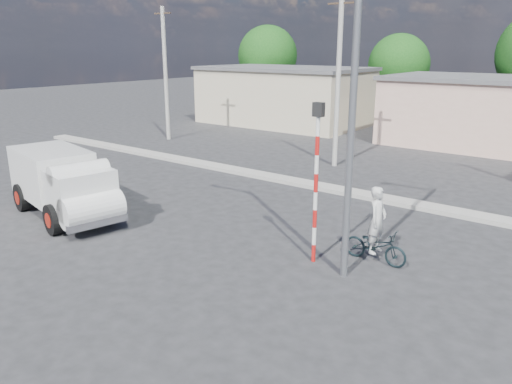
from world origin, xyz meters
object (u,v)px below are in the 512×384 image
Objects in this scene: truck at (64,183)px; streetlight at (348,80)px; cyclist at (376,230)px; bicycle at (375,246)px; traffic_pole at (316,170)px.

truck is 0.63× the size of streetlight.
streetlight is (-0.41, -1.30, 4.04)m from cyclist.
cyclist reaches higher than bicycle.
bicycle is at bearing 0.00° from cyclist.
streetlight is at bearing 162.69° from cyclist.
truck is 10.54m from cyclist.
truck is 3.08× the size of cyclist.
streetlight reaches higher than traffic_pole.
truck is at bearing -169.73° from streetlight.
cyclist is (0.00, 0.00, 0.45)m from bicycle.
bicycle is (10.08, 3.06, -0.77)m from truck.
truck reaches higher than cyclist.
streetlight is at bearing 162.69° from bicycle.
bicycle is 0.20× the size of streetlight.
cyclist is at bearing 28.35° from truck.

